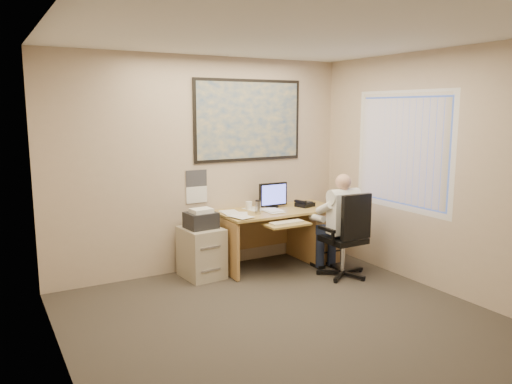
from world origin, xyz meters
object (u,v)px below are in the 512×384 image
desk (298,229)px  filing_cabinet (202,248)px  office_chair (345,252)px  person (342,225)px

desk → filing_cabinet: desk is taller
desk → filing_cabinet: bearing=178.7°
desk → office_chair: size_ratio=1.51×
filing_cabinet → person: (1.54, -0.79, 0.27)m
desk → office_chair: 0.86m
office_chair → filing_cabinet: bearing=150.3°
person → filing_cabinet: bearing=155.5°
filing_cabinet → desk: bearing=-6.0°
office_chair → person: (0.00, 0.08, 0.33)m
desk → office_chair: (0.13, -0.84, -0.13)m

